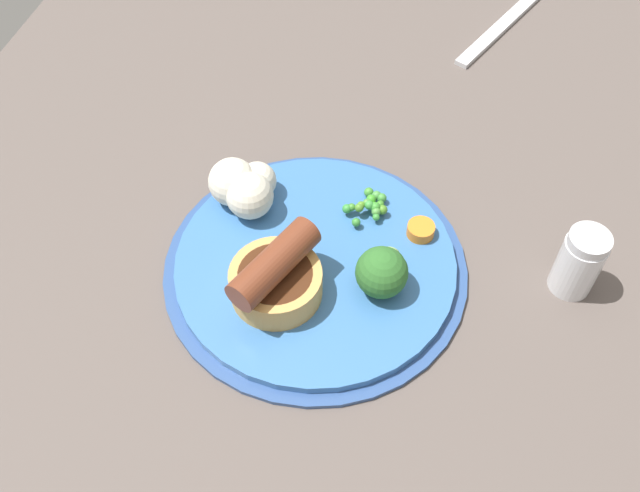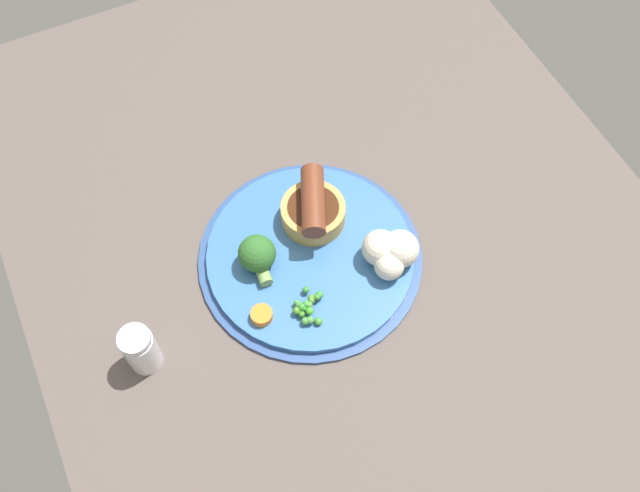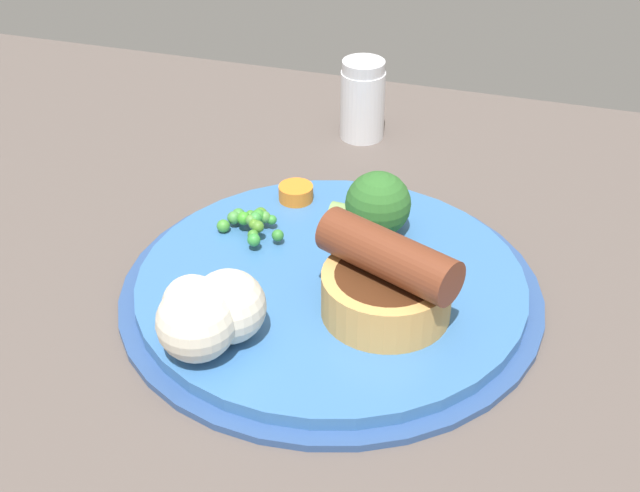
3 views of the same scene
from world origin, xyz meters
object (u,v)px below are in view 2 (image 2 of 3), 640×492
at_px(cauliflower_floret, 390,252).
at_px(salt_shaker, 140,349).
at_px(dinner_plate, 310,256).
at_px(carrot_slice_0, 262,315).
at_px(pea_pile, 307,308).
at_px(broccoli_floret_near, 257,255).
at_px(sausage_pudding, 313,209).

distance_m(cauliflower_floret, salt_shaker, 0.31).
bearing_deg(dinner_plate, carrot_slice_0, -58.67).
distance_m(pea_pile, broccoli_floret_near, 0.09).
xyz_separation_m(sausage_pudding, broccoli_floret_near, (0.03, -0.09, -0.00)).
bearing_deg(cauliflower_floret, salt_shaker, -92.21).
relative_size(cauliflower_floret, salt_shaker, 0.95).
bearing_deg(pea_pile, salt_shaker, -98.83).
bearing_deg(cauliflower_floret, dinner_plate, -121.82).
xyz_separation_m(cauliflower_floret, salt_shaker, (-0.01, -0.31, -0.00)).
relative_size(dinner_plate, carrot_slice_0, 10.81).
xyz_separation_m(pea_pile, salt_shaker, (-0.03, -0.19, 0.01)).
xyz_separation_m(sausage_pudding, pea_pile, (0.11, -0.06, -0.01)).
bearing_deg(salt_shaker, broccoli_floret_near, 107.87).
relative_size(dinner_plate, pea_pile, 5.47).
height_order(dinner_plate, salt_shaker, salt_shaker).
height_order(carrot_slice_0, salt_shaker, salt_shaker).
height_order(dinner_plate, broccoli_floret_near, broccoli_floret_near).
xyz_separation_m(dinner_plate, broccoli_floret_near, (-0.01, -0.06, 0.03)).
relative_size(pea_pile, salt_shaker, 0.73).
bearing_deg(broccoli_floret_near, salt_shaker, 113.24).
bearing_deg(dinner_plate, pea_pile, -27.39).
xyz_separation_m(cauliflower_floret, carrot_slice_0, (0.00, -0.17, -0.02)).
distance_m(pea_pile, salt_shaker, 0.20).
bearing_deg(broccoli_floret_near, carrot_slice_0, 165.25).
xyz_separation_m(broccoli_floret_near, carrot_slice_0, (0.07, -0.02, -0.02)).
height_order(broccoli_floret_near, cauliflower_floret, same).
bearing_deg(carrot_slice_0, pea_pile, 73.14).
xyz_separation_m(dinner_plate, cauliflower_floret, (0.05, 0.08, 0.03)).
distance_m(dinner_plate, cauliflower_floret, 0.10).
height_order(pea_pile, carrot_slice_0, pea_pile).
distance_m(carrot_slice_0, salt_shaker, 0.14).
distance_m(sausage_pudding, salt_shaker, 0.27).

